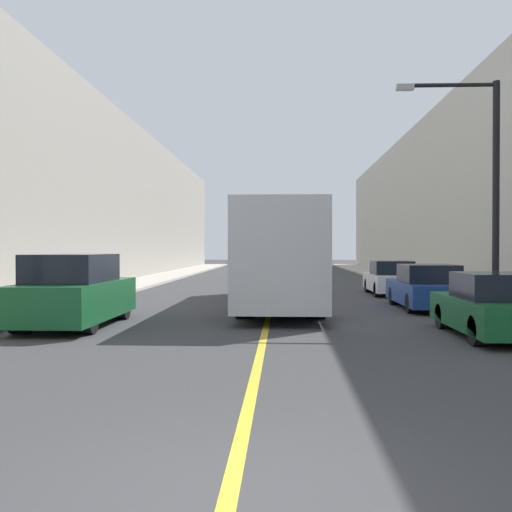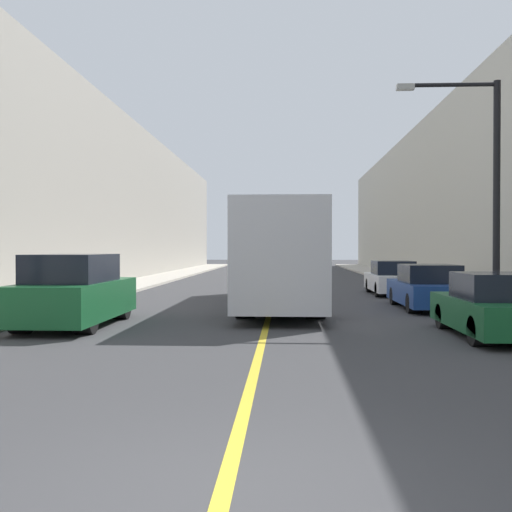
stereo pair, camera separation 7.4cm
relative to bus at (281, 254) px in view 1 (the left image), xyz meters
name	(u,v)px [view 1 (the left image)]	position (x,y,z in m)	size (l,w,h in m)	color
ground_plane	(227,504)	(-0.34, -16.16, -1.77)	(200.00, 200.00, 0.00)	#38383A
sidewalk_left	(146,281)	(-7.92, 13.84, -1.71)	(2.70, 72.00, 0.13)	#B2AA9E
sidewalk_right	(408,282)	(7.23, 13.84, -1.71)	(2.70, 72.00, 0.13)	#B2AA9E
building_row_left	(90,197)	(-11.27, 13.84, 3.21)	(4.00, 72.00, 9.96)	gray
building_row_right	(468,195)	(10.58, 13.84, 3.22)	(4.00, 72.00, 9.99)	#B7B2A3
road_center_line	(276,283)	(-0.34, 13.84, -1.77)	(0.16, 72.00, 0.01)	gold
bus	(281,254)	(0.00, 0.00, 0.00)	(2.53, 12.51, 3.29)	silver
parked_suv_left	(74,293)	(-5.21, -5.81, -0.92)	(1.94, 4.72, 1.83)	#145128
car_right_near	(495,308)	(4.79, -7.23, -1.12)	(1.80, 4.24, 1.44)	#145128
car_right_mid	(427,289)	(4.78, -0.97, -1.11)	(1.87, 4.61, 1.46)	navy
car_right_far	(391,279)	(4.69, 5.09, -1.11)	(1.80, 4.42, 1.45)	silver
street_lamp_right	(485,178)	(5.88, -3.26, 2.24)	(2.95, 0.24, 6.65)	black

